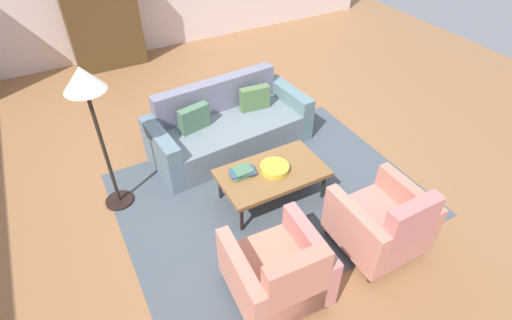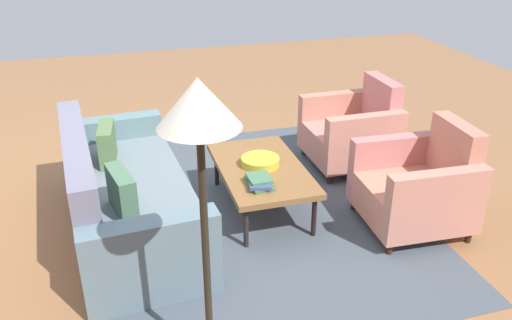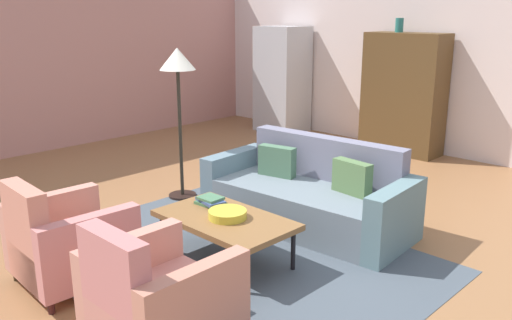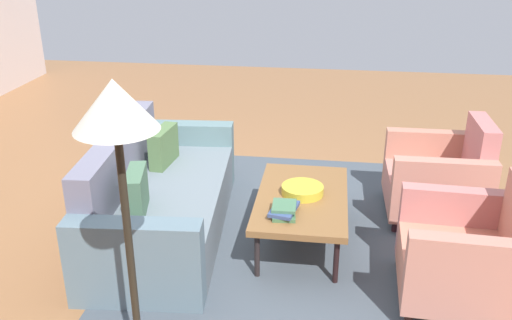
# 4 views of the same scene
# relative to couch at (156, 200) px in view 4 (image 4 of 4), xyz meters

# --- Properties ---
(ground_plane) EXTENTS (11.77, 11.77, 0.00)m
(ground_plane) POSITION_rel_couch_xyz_m (0.04, -0.39, -0.29)
(ground_plane) COLOR #96653E
(area_rug) EXTENTS (3.40, 2.60, 0.01)m
(area_rug) POSITION_rel_couch_xyz_m (0.01, -1.14, -0.28)
(area_rug) COLOR #48525C
(area_rug) RESTS_ON ground
(couch) EXTENTS (2.16, 1.06, 0.86)m
(couch) POSITION_rel_couch_xyz_m (0.00, 0.00, 0.00)
(couch) COLOR slate
(couch) RESTS_ON ground
(coffee_table) EXTENTS (1.20, 0.70, 0.41)m
(coffee_table) POSITION_rel_couch_xyz_m (0.01, -1.19, 0.08)
(coffee_table) COLOR black
(coffee_table) RESTS_ON ground
(armchair_left) EXTENTS (0.84, 0.84, 0.88)m
(armchair_left) POSITION_rel_couch_xyz_m (-0.60, -2.35, 0.06)
(armchair_left) COLOR #382019
(armchair_left) RESTS_ON ground
(armchair_right) EXTENTS (0.81, 0.81, 0.88)m
(armchair_right) POSITION_rel_couch_xyz_m (0.61, -2.35, 0.06)
(armchair_right) COLOR #311A22
(armchair_right) RESTS_ON ground
(fruit_bowl) EXTENTS (0.33, 0.33, 0.07)m
(fruit_bowl) POSITION_rel_couch_xyz_m (0.03, -1.19, 0.15)
(fruit_bowl) COLOR gold
(fruit_bowl) RESTS_ON coffee_table
(book_stack) EXTENTS (0.30, 0.22, 0.08)m
(book_stack) POSITION_rel_couch_xyz_m (-0.31, -1.07, 0.16)
(book_stack) COLOR #44734A
(book_stack) RESTS_ON coffee_table
(floor_lamp) EXTENTS (0.40, 0.40, 1.72)m
(floor_lamp) POSITION_rel_couch_xyz_m (-1.59, -0.41, 1.16)
(floor_lamp) COLOR black
(floor_lamp) RESTS_ON ground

